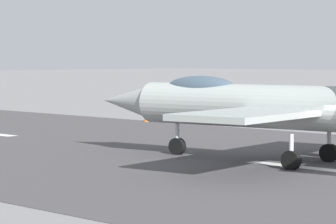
% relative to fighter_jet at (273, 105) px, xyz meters
% --- Properties ---
extents(fighter_jet, '(17.04, 13.21, 5.57)m').
position_rel_fighter_jet_xyz_m(fighter_jet, '(0.00, 0.00, 0.00)').
color(fighter_jet, '#9EA5A1').
rests_on(fighter_jet, ground).
extents(marker_cone_far, '(0.44, 0.44, 0.55)m').
position_rel_fighter_jet_xyz_m(marker_cone_far, '(19.71, -12.10, -2.10)').
color(marker_cone_far, orange).
rests_on(marker_cone_far, ground).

